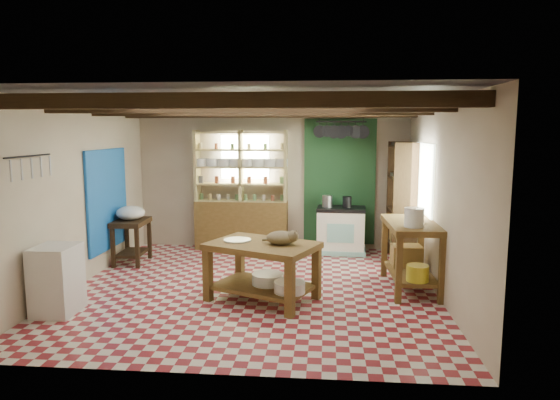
# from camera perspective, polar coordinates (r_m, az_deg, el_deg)

# --- Properties ---
(floor) EXTENTS (5.00, 5.00, 0.02)m
(floor) POSITION_cam_1_polar(r_m,az_deg,el_deg) (7.11, -3.06, -10.10)
(floor) COLOR maroon
(floor) RESTS_ON ground
(ceiling) EXTENTS (5.00, 5.00, 0.02)m
(ceiling) POSITION_cam_1_polar(r_m,az_deg,el_deg) (6.77, -3.23, 11.39)
(ceiling) COLOR #414145
(ceiling) RESTS_ON wall_back
(wall_back) EXTENTS (5.00, 0.04, 2.60)m
(wall_back) POSITION_cam_1_polar(r_m,az_deg,el_deg) (9.28, -0.92, 2.46)
(wall_back) COLOR beige
(wall_back) RESTS_ON floor
(wall_front) EXTENTS (5.00, 0.04, 2.60)m
(wall_front) POSITION_cam_1_polar(r_m,az_deg,el_deg) (4.40, -7.84, -3.89)
(wall_front) COLOR beige
(wall_front) RESTS_ON floor
(wall_left) EXTENTS (0.04, 5.00, 2.60)m
(wall_left) POSITION_cam_1_polar(r_m,az_deg,el_deg) (7.59, -22.16, 0.61)
(wall_left) COLOR beige
(wall_left) RESTS_ON floor
(wall_right) EXTENTS (0.04, 5.00, 2.60)m
(wall_right) POSITION_cam_1_polar(r_m,az_deg,el_deg) (6.92, 17.81, 0.15)
(wall_right) COLOR beige
(wall_right) RESTS_ON floor
(ceiling_beams) EXTENTS (5.00, 3.80, 0.15)m
(ceiling_beams) POSITION_cam_1_polar(r_m,az_deg,el_deg) (6.77, -3.22, 10.38)
(ceiling_beams) COLOR #322111
(ceiling_beams) RESTS_ON ceiling
(blue_wall_patch) EXTENTS (0.04, 1.40, 1.60)m
(blue_wall_patch) POSITION_cam_1_polar(r_m,az_deg,el_deg) (8.41, -19.11, 0.06)
(blue_wall_patch) COLOR blue
(blue_wall_patch) RESTS_ON wall_left
(green_wall_patch) EXTENTS (1.30, 0.04, 2.30)m
(green_wall_patch) POSITION_cam_1_polar(r_m,az_deg,el_deg) (9.21, 6.82, 2.05)
(green_wall_patch) COLOR #1A4322
(green_wall_patch) RESTS_ON wall_back
(window_back) EXTENTS (0.90, 0.02, 0.80)m
(window_back) POSITION_cam_1_polar(r_m,az_deg,el_deg) (9.30, -4.01, 4.92)
(window_back) COLOR white
(window_back) RESTS_ON wall_back
(window_right) EXTENTS (0.02, 1.30, 1.20)m
(window_right) POSITION_cam_1_polar(r_m,az_deg,el_deg) (7.88, 16.13, 1.87)
(window_right) COLOR white
(window_right) RESTS_ON wall_right
(utensil_rail) EXTENTS (0.06, 0.90, 0.28)m
(utensil_rail) POSITION_cam_1_polar(r_m,az_deg,el_deg) (6.48, -26.75, 3.44)
(utensil_rail) COLOR black
(utensil_rail) RESTS_ON wall_left
(pot_rack) EXTENTS (0.86, 0.12, 0.36)m
(pot_rack) POSITION_cam_1_polar(r_m,az_deg,el_deg) (8.74, 7.00, 7.83)
(pot_rack) COLOR black
(pot_rack) RESTS_ON ceiling
(shelving_unit) EXTENTS (1.70, 0.34, 2.20)m
(shelving_unit) POSITION_cam_1_polar(r_m,az_deg,el_deg) (9.19, -4.45, 1.13)
(shelving_unit) COLOR tan
(shelving_unit) RESTS_ON floor
(tall_rack) EXTENTS (0.40, 0.86, 2.00)m
(tall_rack) POSITION_cam_1_polar(r_m,az_deg,el_deg) (8.67, 13.73, -0.16)
(tall_rack) COLOR #322111
(tall_rack) RESTS_ON floor
(work_table) EXTENTS (1.58, 1.35, 0.76)m
(work_table) POSITION_cam_1_polar(r_m,az_deg,el_deg) (6.54, -2.02, -8.17)
(work_table) COLOR brown
(work_table) RESTS_ON floor
(stove) EXTENTS (0.88, 0.62, 0.83)m
(stove) POSITION_cam_1_polar(r_m,az_deg,el_deg) (9.02, 6.97, -3.45)
(stove) COLOR white
(stove) RESTS_ON floor
(prep_table) EXTENTS (0.52, 0.74, 0.73)m
(prep_table) POSITION_cam_1_polar(r_m,az_deg,el_deg) (8.65, -16.58, -4.56)
(prep_table) COLOR #322111
(prep_table) RESTS_ON floor
(white_cabinet) EXTENTS (0.47, 0.56, 0.83)m
(white_cabinet) POSITION_cam_1_polar(r_m,az_deg,el_deg) (6.64, -24.16, -8.31)
(white_cabinet) COLOR silver
(white_cabinet) RESTS_ON floor
(right_counter) EXTENTS (0.71, 1.34, 0.95)m
(right_counter) POSITION_cam_1_polar(r_m,az_deg,el_deg) (7.18, 14.72, -6.17)
(right_counter) COLOR brown
(right_counter) RESTS_ON floor
(cat) EXTENTS (0.44, 0.37, 0.17)m
(cat) POSITION_cam_1_polar(r_m,az_deg,el_deg) (6.34, 0.14, -4.34)
(cat) COLOR olive
(cat) RESTS_ON work_table
(steel_tray) EXTENTS (0.47, 0.47, 0.02)m
(steel_tray) POSITION_cam_1_polar(r_m,az_deg,el_deg) (6.58, -4.88, -4.59)
(steel_tray) COLOR #9E9EA5
(steel_tray) RESTS_ON work_table
(basin_large) EXTENTS (0.54, 0.54, 0.14)m
(basin_large) POSITION_cam_1_polar(r_m,az_deg,el_deg) (6.58, -1.41, -9.01)
(basin_large) COLOR silver
(basin_large) RESTS_ON work_table
(basin_small) EXTENTS (0.51, 0.51, 0.14)m
(basin_small) POSITION_cam_1_polar(r_m,az_deg,el_deg) (6.28, 1.10, -9.91)
(basin_small) COLOR silver
(basin_small) RESTS_ON work_table
(kettle_left) EXTENTS (0.19, 0.19, 0.21)m
(kettle_left) POSITION_cam_1_polar(r_m,az_deg,el_deg) (8.94, 5.43, -0.14)
(kettle_left) COLOR #9E9EA5
(kettle_left) RESTS_ON stove
(kettle_right) EXTENTS (0.17, 0.17, 0.20)m
(kettle_right) POSITION_cam_1_polar(r_m,az_deg,el_deg) (8.93, 7.67, -0.23)
(kettle_right) COLOR black
(kettle_right) RESTS_ON stove
(enamel_bowl) EXTENTS (0.48, 0.48, 0.23)m
(enamel_bowl) POSITION_cam_1_polar(r_m,az_deg,el_deg) (8.56, -16.71, -1.42)
(enamel_bowl) COLOR silver
(enamel_bowl) RESTS_ON prep_table
(white_bucket) EXTENTS (0.26, 0.26, 0.25)m
(white_bucket) POSITION_cam_1_polar(r_m,az_deg,el_deg) (6.71, 15.08, -1.94)
(white_bucket) COLOR silver
(white_bucket) RESTS_ON right_counter
(wicker_basket) EXTENTS (0.43, 0.35, 0.30)m
(wicker_basket) POSITION_cam_1_polar(r_m,az_deg,el_deg) (7.48, 14.24, -6.17)
(wicker_basket) COLOR olive
(wicker_basket) RESTS_ON right_counter
(yellow_tub) EXTENTS (0.30, 0.30, 0.21)m
(yellow_tub) POSITION_cam_1_polar(r_m,az_deg,el_deg) (6.78, 15.45, -8.06)
(yellow_tub) COLOR gold
(yellow_tub) RESTS_ON right_counter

